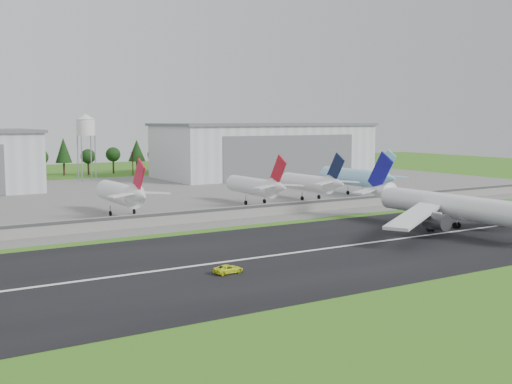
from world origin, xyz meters
TOP-DOWN VIEW (x-y plane):
  - ground at (0.00, 0.00)m, footprint 600.00×600.00m
  - runway at (0.00, 10.00)m, footprint 320.00×60.00m
  - runway_centerline at (0.00, 10.00)m, footprint 220.00×1.00m
  - apron at (0.00, 120.00)m, footprint 320.00×150.00m
  - blast_fence at (0.00, 54.99)m, footprint 240.00×0.61m
  - hangar_east at (75.00, 164.92)m, footprint 102.00×47.00m
  - water_tower at (-5.00, 185.00)m, footprint 8.40×8.40m
  - utility_poles at (0.00, 200.00)m, footprint 230.00×3.00m
  - treeline at (0.00, 215.00)m, footprint 320.00×16.00m
  - main_airliner at (30.14, 9.56)m, footprint 57.29×59.04m
  - ground_vehicle at (-36.24, 1.86)m, footprint 5.55×2.85m
  - parked_jet_red_a at (-27.78, 76.58)m, footprint 7.36×31.29m
  - parked_jet_red_b at (16.24, 76.54)m, footprint 7.36×31.29m
  - parked_jet_navy at (38.12, 76.53)m, footprint 7.36×31.29m
  - parked_jet_skyblue at (61.93, 81.59)m, footprint 7.36×37.29m

SIDE VIEW (x-z plane):
  - ground at x=0.00m, z-range 0.00..0.00m
  - utility_poles at x=0.00m, z-range -6.00..6.00m
  - treeline at x=0.00m, z-range -11.00..11.00m
  - runway at x=0.00m, z-range 0.00..0.10m
  - apron at x=0.00m, z-range 0.00..0.10m
  - runway_centerline at x=0.00m, z-range 0.10..0.12m
  - ground_vehicle at x=-36.24m, z-range 0.10..1.60m
  - blast_fence at x=0.00m, z-range 0.06..3.56m
  - main_airliner at x=30.14m, z-range -4.19..13.98m
  - parked_jet_navy at x=38.12m, z-range -2.24..14.26m
  - parked_jet_red_b at x=16.24m, z-range -2.23..14.31m
  - parked_jet_red_a at x=-27.78m, z-range -2.12..14.66m
  - parked_jet_skyblue at x=61.93m, z-range -2.11..14.80m
  - hangar_east at x=75.00m, z-range 0.03..25.23m
  - water_tower at x=-5.00m, z-range 9.85..39.25m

